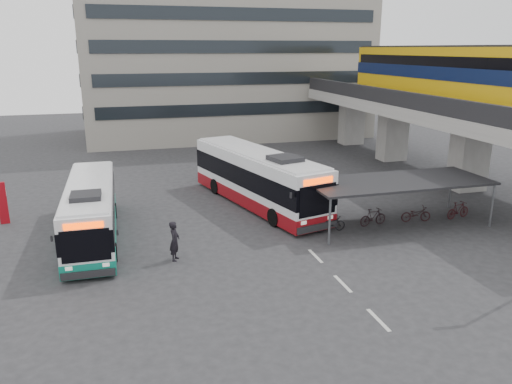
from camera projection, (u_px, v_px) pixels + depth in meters
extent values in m
plane|color=#28282B|center=(265.00, 262.00, 22.98)|extent=(120.00, 120.00, 0.00)
cube|color=gray|center=(469.00, 157.00, 34.15)|extent=(2.20, 1.60, 4.60)
cube|color=gray|center=(393.00, 134.00, 43.40)|extent=(2.20, 1.60, 4.60)
cube|color=gray|center=(352.00, 121.00, 50.80)|extent=(2.20, 1.60, 4.60)
cube|color=gray|center=(438.00, 110.00, 37.08)|extent=(8.00, 32.00, 0.90)
cube|color=black|center=(394.00, 98.00, 35.83)|extent=(0.35, 32.00, 1.10)
cube|color=black|center=(482.00, 95.00, 37.78)|extent=(0.35, 32.00, 1.10)
cube|color=#D29D0C|center=(439.00, 75.00, 36.67)|extent=(2.90, 20.00, 3.90)
cube|color=#0A1437|center=(439.00, 72.00, 36.61)|extent=(2.98, 20.02, 0.90)
cube|color=black|center=(440.00, 61.00, 36.39)|extent=(2.96, 19.20, 0.70)
cube|color=black|center=(441.00, 47.00, 36.13)|extent=(2.70, 19.60, 0.25)
cylinder|color=#595B60|center=(304.00, 201.00, 28.04)|extent=(0.12, 0.12, 2.40)
cylinder|color=#595B60|center=(450.00, 189.00, 30.53)|extent=(0.12, 0.12, 2.40)
cylinder|color=#595B60|center=(330.00, 222.00, 24.71)|extent=(0.12, 0.12, 2.40)
cylinder|color=#595B60|center=(492.00, 206.00, 27.20)|extent=(0.12, 0.12, 2.40)
cube|color=black|center=(398.00, 181.00, 27.27)|extent=(10.00, 4.00, 0.12)
imported|color=black|center=(329.00, 223.00, 26.79)|extent=(1.71, 0.60, 0.90)
imported|color=black|center=(374.00, 218.00, 27.47)|extent=(1.66, 0.47, 1.00)
imported|color=black|center=(416.00, 214.00, 28.18)|extent=(1.71, 0.60, 0.90)
imported|color=black|center=(457.00, 209.00, 28.86)|extent=(1.66, 0.47, 1.00)
cube|color=gray|center=(224.00, 19.00, 54.35)|extent=(30.00, 15.00, 25.00)
cube|color=beige|center=(378.00, 320.00, 18.07)|extent=(0.15, 1.60, 0.01)
cube|color=beige|center=(343.00, 284.00, 20.85)|extent=(0.15, 1.60, 0.01)
cube|color=beige|center=(315.00, 256.00, 23.62)|extent=(0.15, 1.60, 0.01)
cube|color=white|center=(257.00, 175.00, 30.96)|extent=(5.65, 12.61, 2.83)
cube|color=maroon|center=(257.00, 196.00, 31.32)|extent=(5.70, 12.66, 0.77)
cube|color=black|center=(257.00, 173.00, 30.92)|extent=(5.71, 12.65, 1.18)
cube|color=#FF3A00|center=(318.00, 181.00, 25.54)|extent=(1.80, 0.54, 0.31)
cube|color=black|center=(285.00, 159.00, 27.94)|extent=(1.94, 1.99, 0.29)
cylinder|color=black|center=(274.00, 217.00, 27.46)|extent=(0.56, 1.07, 1.03)
cylinder|color=black|center=(247.00, 182.00, 34.80)|extent=(0.56, 1.07, 1.03)
cube|color=white|center=(91.00, 208.00, 25.50)|extent=(2.32, 10.60, 2.43)
cube|color=#0C745D|center=(93.00, 229.00, 25.81)|extent=(2.36, 10.64, 0.66)
cube|color=black|center=(91.00, 206.00, 25.47)|extent=(2.38, 10.62, 1.01)
cube|color=#FF3A00|center=(83.00, 226.00, 20.35)|extent=(1.57, 0.09, 0.26)
cube|color=black|center=(86.00, 196.00, 22.66)|extent=(1.36, 1.42, 0.25)
cylinder|color=black|center=(66.00, 257.00, 22.42)|extent=(0.27, 0.88, 0.88)
cylinder|color=black|center=(114.00, 211.00, 28.84)|extent=(0.27, 0.88, 0.88)
imported|color=black|center=(175.00, 241.00, 22.95)|extent=(0.67, 0.80, 1.89)
cube|color=#A00913|center=(3.00, 203.00, 27.71)|extent=(0.49, 0.22, 2.39)
cube|color=white|center=(1.00, 192.00, 27.53)|extent=(0.52, 0.12, 0.48)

